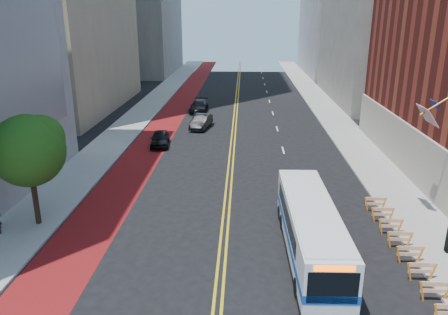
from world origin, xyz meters
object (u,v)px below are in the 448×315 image
at_px(street_tree, 29,148).
at_px(car_c, 199,106).
at_px(car_a, 160,139).
at_px(car_b, 201,122).
at_px(transit_bus, 310,229).

xyz_separation_m(street_tree, car_c, (6.47, 32.23, -4.17)).
height_order(car_a, car_b, car_b).
bearing_deg(transit_bus, car_a, 119.45).
height_order(transit_bus, car_a, transit_bus).
xyz_separation_m(car_a, car_b, (3.37, 6.96, 0.05)).
distance_m(car_b, car_c, 8.44).
bearing_deg(car_a, street_tree, -110.31).
bearing_deg(car_b, transit_bus, -63.10).
height_order(transit_bus, car_b, transit_bus).
height_order(transit_bus, car_c, transit_bus).
distance_m(street_tree, car_b, 25.38).
bearing_deg(car_b, car_c, 107.14).
xyz_separation_m(street_tree, car_b, (7.56, 23.87, -4.15)).
height_order(street_tree, car_a, street_tree).
bearing_deg(car_c, street_tree, -99.22).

